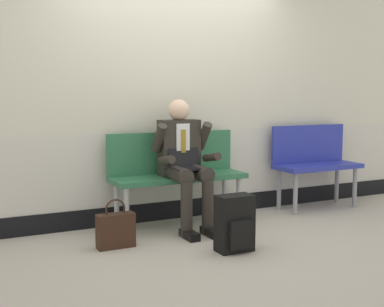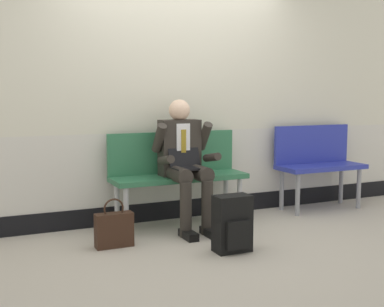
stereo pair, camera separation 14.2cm
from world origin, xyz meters
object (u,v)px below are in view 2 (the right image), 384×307
Objects in this scene: bench_empty at (317,160)px; person_seated at (185,160)px; bench_with_person at (177,169)px; handbag at (114,229)px; backpack at (233,224)px.

person_seated is (-1.76, -0.20, 0.12)m from bench_empty.
bench_with_person reaches higher than handbag.
person_seated reaches higher than bench_with_person.
bench_empty is 1.77m from person_seated.
bench_empty reaches higher than handbag.
person_seated is 1.00m from handbag.
person_seated is 2.64× the size of backpack.
backpack is (0.07, -1.03, -0.33)m from bench_with_person.
handbag is at bearing -159.74° from person_seated.
backpack is at bearing -85.17° from person_seated.
person_seated is 0.95m from backpack.
bench_empty is 0.81× the size of person_seated.
bench_with_person is at bearing 93.89° from backpack.
person_seated is at bearing 20.26° from handbag.
handbag is (-2.55, -0.50, -0.40)m from bench_empty.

